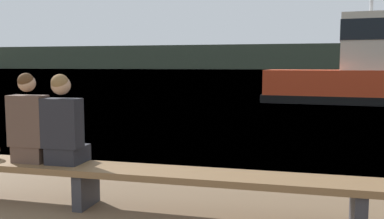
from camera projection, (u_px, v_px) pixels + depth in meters
name	position (u px, v px, depth m)	size (l,w,h in m)	color
water_surface	(293.00, 70.00, 121.85)	(240.00, 240.00, 0.00)	#5684A3
far_shoreline	(295.00, 57.00, 140.99)	(600.00, 12.00, 8.12)	#384233
bench_main	(86.00, 173.00, 4.91)	(6.50, 0.53, 0.48)	brown
person_left	(30.00, 125.00, 5.04)	(0.44, 0.42, 1.06)	#4C382D
person_right	(64.00, 126.00, 4.93)	(0.44, 0.43, 1.04)	black
tugboat_red	(368.00, 75.00, 17.90)	(8.57, 3.48, 6.02)	red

